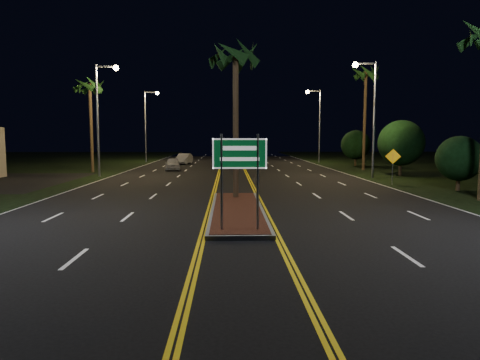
{
  "coord_description": "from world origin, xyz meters",
  "views": [
    {
      "loc": [
        -0.37,
        -11.29,
        3.26
      ],
      "look_at": [
        -0.01,
        2.06,
        1.9
      ],
      "focal_mm": 32.0,
      "sensor_mm": 36.0,
      "label": 1
    }
  ],
  "objects_px": {
    "shrub_near": "(459,158)",
    "shrub_mid": "(401,143)",
    "car_near": "(173,163)",
    "palm_left_far": "(90,86)",
    "streetlight_right_far": "(317,117)",
    "car_far": "(184,158)",
    "streetlight_left_far": "(148,118)",
    "streetlight_right_mid": "(370,106)",
    "highway_sign": "(240,163)",
    "shrub_far": "(356,145)",
    "warning_sign": "(393,161)",
    "palm_right_far": "(366,75)",
    "median_island": "(237,210)",
    "streetlight_left_mid": "(102,107)",
    "palm_median": "(236,56)"
  },
  "relations": [
    {
      "from": "shrub_near",
      "to": "shrub_mid",
      "type": "xyz_separation_m",
      "value": [
        0.5,
        10.0,
        0.78
      ]
    },
    {
      "from": "car_near",
      "to": "palm_left_far",
      "type": "bearing_deg",
      "value": -167.25
    },
    {
      "from": "palm_left_far",
      "to": "shrub_mid",
      "type": "relative_size",
      "value": 1.9
    },
    {
      "from": "streetlight_right_far",
      "to": "car_far",
      "type": "distance_m",
      "value": 17.17
    },
    {
      "from": "streetlight_left_far",
      "to": "streetlight_right_far",
      "type": "bearing_deg",
      "value": -5.38
    },
    {
      "from": "streetlight_left_far",
      "to": "streetlight_right_mid",
      "type": "bearing_deg",
      "value": -46.03
    },
    {
      "from": "highway_sign",
      "to": "streetlight_right_far",
      "type": "distance_m",
      "value": 40.74
    },
    {
      "from": "shrub_far",
      "to": "shrub_near",
      "type": "bearing_deg",
      "value": -90.78
    },
    {
      "from": "warning_sign",
      "to": "streetlight_right_far",
      "type": "bearing_deg",
      "value": 111.95
    },
    {
      "from": "palm_right_far",
      "to": "car_near",
      "type": "xyz_separation_m",
      "value": [
        -18.61,
        0.4,
        -8.43
      ]
    },
    {
      "from": "highway_sign",
      "to": "streetlight_left_far",
      "type": "xyz_separation_m",
      "value": [
        -10.61,
        41.2,
        3.25
      ]
    },
    {
      "from": "median_island",
      "to": "streetlight_left_mid",
      "type": "distance_m",
      "value": 20.8
    },
    {
      "from": "palm_median",
      "to": "warning_sign",
      "type": "relative_size",
      "value": 3.42
    },
    {
      "from": "palm_right_far",
      "to": "shrub_near",
      "type": "xyz_separation_m",
      "value": [
        0.7,
        -16.0,
        -7.2
      ]
    },
    {
      "from": "streetlight_left_mid",
      "to": "palm_right_far",
      "type": "height_order",
      "value": "palm_right_far"
    },
    {
      "from": "palm_right_far",
      "to": "car_near",
      "type": "height_order",
      "value": "palm_right_far"
    },
    {
      "from": "median_island",
      "to": "highway_sign",
      "type": "bearing_deg",
      "value": -90.0
    },
    {
      "from": "car_near",
      "to": "shrub_near",
      "type": "bearing_deg",
      "value": -46.56
    },
    {
      "from": "palm_median",
      "to": "car_far",
      "type": "distance_m",
      "value": 30.44
    },
    {
      "from": "shrub_mid",
      "to": "shrub_far",
      "type": "relative_size",
      "value": 1.17
    },
    {
      "from": "streetlight_left_mid",
      "to": "streetlight_right_far",
      "type": "distance_m",
      "value": 27.83
    },
    {
      "from": "median_island",
      "to": "shrub_far",
      "type": "relative_size",
      "value": 2.59
    },
    {
      "from": "streetlight_left_mid",
      "to": "streetlight_right_mid",
      "type": "distance_m",
      "value": 21.32
    },
    {
      "from": "streetlight_left_far",
      "to": "shrub_mid",
      "type": "xyz_separation_m",
      "value": [
        24.61,
        -20.0,
        -2.93
      ]
    },
    {
      "from": "palm_median",
      "to": "shrub_mid",
      "type": "height_order",
      "value": "palm_median"
    },
    {
      "from": "streetlight_right_mid",
      "to": "shrub_mid",
      "type": "height_order",
      "value": "streetlight_right_mid"
    },
    {
      "from": "streetlight_left_mid",
      "to": "car_near",
      "type": "relative_size",
      "value": 2.11
    },
    {
      "from": "shrub_mid",
      "to": "warning_sign",
      "type": "distance_m",
      "value": 7.42
    },
    {
      "from": "median_island",
      "to": "shrub_near",
      "type": "distance_m",
      "value": 15.32
    },
    {
      "from": "shrub_mid",
      "to": "palm_right_far",
      "type": "bearing_deg",
      "value": 101.31
    },
    {
      "from": "palm_left_far",
      "to": "shrub_mid",
      "type": "distance_m",
      "value": 27.56
    },
    {
      "from": "streetlight_left_far",
      "to": "highway_sign",
      "type": "bearing_deg",
      "value": -75.56
    },
    {
      "from": "median_island",
      "to": "shrub_far",
      "type": "height_order",
      "value": "shrub_far"
    },
    {
      "from": "palm_median",
      "to": "car_near",
      "type": "xyz_separation_m",
      "value": [
        -5.81,
        19.9,
        -6.56
      ]
    },
    {
      "from": "streetlight_right_far",
      "to": "streetlight_right_mid",
      "type": "bearing_deg",
      "value": -90.0
    },
    {
      "from": "shrub_near",
      "to": "warning_sign",
      "type": "xyz_separation_m",
      "value": [
        -2.7,
        3.41,
        -0.37
      ]
    },
    {
      "from": "palm_left_far",
      "to": "shrub_near",
      "type": "height_order",
      "value": "palm_left_far"
    },
    {
      "from": "shrub_far",
      "to": "car_near",
      "type": "distance_m",
      "value": 20.46
    },
    {
      "from": "palm_left_far",
      "to": "shrub_near",
      "type": "bearing_deg",
      "value": -28.03
    },
    {
      "from": "streetlight_left_far",
      "to": "shrub_far",
      "type": "height_order",
      "value": "streetlight_left_far"
    },
    {
      "from": "streetlight_left_mid",
      "to": "palm_median",
      "type": "xyz_separation_m",
      "value": [
        10.61,
        -13.5,
        1.62
      ]
    },
    {
      "from": "streetlight_right_mid",
      "to": "highway_sign",
      "type": "bearing_deg",
      "value": -118.93
    },
    {
      "from": "palm_left_far",
      "to": "shrub_far",
      "type": "relative_size",
      "value": 2.22
    },
    {
      "from": "highway_sign",
      "to": "warning_sign",
      "type": "relative_size",
      "value": 1.32
    },
    {
      "from": "streetlight_left_mid",
      "to": "palm_right_far",
      "type": "xyz_separation_m",
      "value": [
        23.41,
        6.0,
        3.49
      ]
    },
    {
      "from": "median_island",
      "to": "shrub_mid",
      "type": "distance_m",
      "value": 22.18
    },
    {
      "from": "streetlight_left_mid",
      "to": "palm_median",
      "type": "bearing_deg",
      "value": -51.83
    },
    {
      "from": "streetlight_right_far",
      "to": "palm_right_far",
      "type": "bearing_deg",
      "value": -79.67
    },
    {
      "from": "streetlight_left_far",
      "to": "car_near",
      "type": "relative_size",
      "value": 2.11
    },
    {
      "from": "streetlight_right_far",
      "to": "palm_left_far",
      "type": "xyz_separation_m",
      "value": [
        -23.41,
        -14.0,
        2.09
      ]
    }
  ]
}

